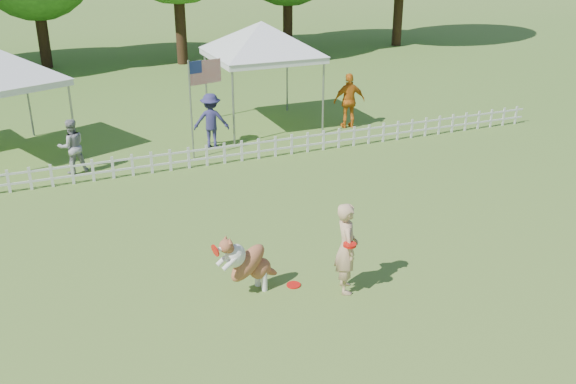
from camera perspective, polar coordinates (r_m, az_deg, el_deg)
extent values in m
plane|color=#3A6E23|center=(11.58, 1.14, -9.00)|extent=(120.00, 120.00, 0.00)
imported|color=tan|center=(11.33, 5.23, -4.96)|extent=(0.56, 0.71, 1.69)
cylinder|color=red|center=(11.81, 0.50, -8.26)|extent=(0.31, 0.31, 0.02)
imported|color=gray|center=(17.73, -18.66, 3.87)|extent=(0.79, 0.66, 1.46)
imported|color=navy|center=(18.98, -6.85, 6.34)|extent=(1.17, 0.89, 1.60)
imported|color=orange|center=(20.80, 5.46, 8.07)|extent=(1.09, 0.59, 1.76)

